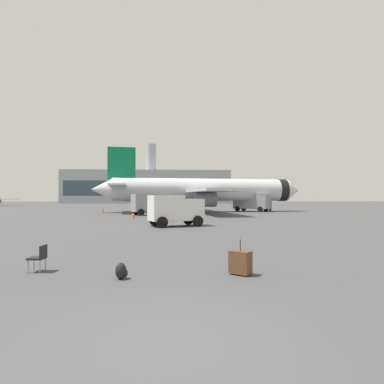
# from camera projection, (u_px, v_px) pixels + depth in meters

# --- Properties ---
(ground_plane) EXTENTS (400.00, 400.00, 0.00)m
(ground_plane) POSITION_uv_depth(u_px,v_px,m) (166.00, 343.00, 5.45)
(ground_plane) COLOR #424244
(airplane_at_gate) EXTENTS (35.74, 32.36, 10.50)m
(airplane_at_gate) POSITION_uv_depth(u_px,v_px,m) (202.00, 190.00, 55.13)
(airplane_at_gate) COLOR silver
(airplane_at_gate) RESTS_ON ground
(service_truck) EXTENTS (5.28, 4.10, 2.90)m
(service_truck) POSITION_uv_depth(u_px,v_px,m) (149.00, 203.00, 45.23)
(service_truck) COLOR gray
(service_truck) RESTS_ON ground
(fuel_truck) EXTENTS (6.21, 5.58, 3.20)m
(fuel_truck) POSITION_uv_depth(u_px,v_px,m) (251.00, 201.00, 56.69)
(fuel_truck) COLOR gray
(fuel_truck) RESTS_ON ground
(cargo_van) EXTENTS (4.82, 3.54, 2.60)m
(cargo_van) POSITION_uv_depth(u_px,v_px,m) (175.00, 209.00, 27.52)
(cargo_van) COLOR white
(cargo_van) RESTS_ON ground
(safety_cone_near) EXTENTS (0.44, 0.44, 0.78)m
(safety_cone_near) POSITION_uv_depth(u_px,v_px,m) (103.00, 210.00, 52.89)
(safety_cone_near) COLOR #F2590C
(safety_cone_near) RESTS_ON ground
(safety_cone_mid) EXTENTS (0.44, 0.44, 0.72)m
(safety_cone_mid) POSITION_uv_depth(u_px,v_px,m) (173.00, 218.00, 32.42)
(safety_cone_mid) COLOR #F2590C
(safety_cone_mid) RESTS_ON ground
(safety_cone_far) EXTENTS (0.44, 0.44, 0.82)m
(safety_cone_far) POSITION_uv_depth(u_px,v_px,m) (133.00, 215.00, 37.56)
(safety_cone_far) COLOR #F2590C
(safety_cone_far) RESTS_ON ground
(rolling_suitcase) EXTENTS (0.75, 0.72, 1.10)m
(rolling_suitcase) POSITION_uv_depth(u_px,v_px,m) (240.00, 262.00, 10.25)
(rolling_suitcase) COLOR brown
(rolling_suitcase) RESTS_ON ground
(traveller_backpack) EXTENTS (0.36, 0.40, 0.48)m
(traveller_backpack) POSITION_uv_depth(u_px,v_px,m) (121.00, 271.00, 9.72)
(traveller_backpack) COLOR black
(traveller_backpack) RESTS_ON ground
(gate_chair) EXTENTS (0.51, 0.51, 0.86)m
(gate_chair) POSITION_uv_depth(u_px,v_px,m) (39.00, 256.00, 10.67)
(gate_chair) COLOR black
(gate_chair) RESTS_ON ground
(terminal_building) EXTENTS (70.43, 18.70, 25.88)m
(terminal_building) POSITION_uv_depth(u_px,v_px,m) (148.00, 187.00, 144.12)
(terminal_building) COLOR #9EA3AD
(terminal_building) RESTS_ON ground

